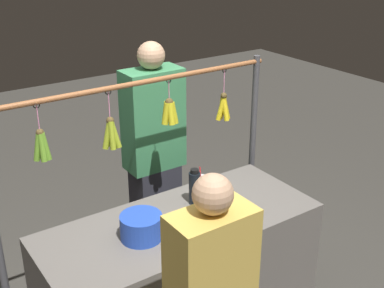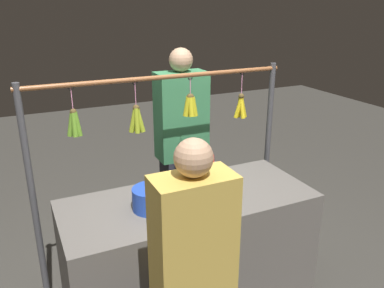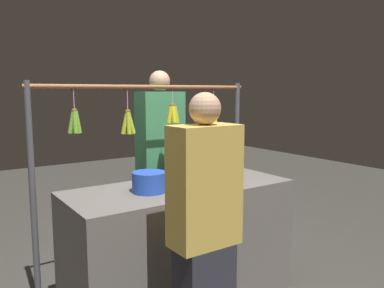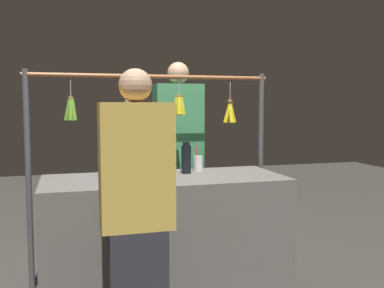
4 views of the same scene
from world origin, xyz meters
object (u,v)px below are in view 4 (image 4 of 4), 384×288
at_px(water_bottle, 186,159).
at_px(vendor_person, 178,163).
at_px(customer_person, 137,222).
at_px(drink_cup, 198,163).
at_px(blue_bucket, 126,169).

height_order(water_bottle, vendor_person, vendor_person).
bearing_deg(customer_person, drink_cup, -123.56).
height_order(water_bottle, blue_bucket, water_bottle).
bearing_deg(vendor_person, customer_person, 68.22).
height_order(drink_cup, customer_person, customer_person).
height_order(drink_cup, vendor_person, vendor_person).
distance_m(blue_bucket, vendor_person, 1.00).
relative_size(water_bottle, vendor_person, 0.13).
height_order(water_bottle, drink_cup, water_bottle).
bearing_deg(water_bottle, customer_person, 59.48).
xyz_separation_m(blue_bucket, drink_cup, (-0.57, -0.22, -0.01)).
distance_m(drink_cup, customer_person, 1.10).
bearing_deg(customer_person, water_bottle, -120.52).
bearing_deg(vendor_person, water_bottle, 80.64).
xyz_separation_m(blue_bucket, vendor_person, (-0.57, -0.82, -0.08)).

